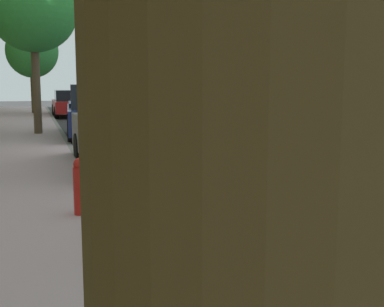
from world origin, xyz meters
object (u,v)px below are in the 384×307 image
object	(u,v)px
parked_sedan_red_nearest	(69,103)
fire_hydrant	(81,186)
parked_suv_grey_mid	(124,127)
bicycle_at_curb	(176,230)
street_tree_mid_block	(33,11)
street_tree_near_cyclist	(32,51)
parked_pickup_dark_blue_second	(96,114)
cyclist_with_backpack	(148,172)

from	to	relation	value
parked_sedan_red_nearest	fire_hydrant	world-z (taller)	parked_sedan_red_nearest
parked_sedan_red_nearest	parked_suv_grey_mid	xyz separation A→B (m)	(0.10, 18.13, 0.27)
bicycle_at_curb	street_tree_mid_block	size ratio (longest dim) A/B	0.26
street_tree_near_cyclist	street_tree_mid_block	world-z (taller)	street_tree_mid_block
parked_pickup_dark_blue_second	fire_hydrant	size ratio (longest dim) A/B	6.46
parked_pickup_dark_blue_second	parked_suv_grey_mid	bearing A→B (deg)	88.46
bicycle_at_curb	fire_hydrant	size ratio (longest dim) A/B	1.82
parked_pickup_dark_blue_second	cyclist_with_backpack	xyz separation A→B (m)	(0.88, 12.09, 0.09)
parked_suv_grey_mid	parked_sedan_red_nearest	bearing A→B (deg)	-90.33
parked_sedan_red_nearest	street_tree_near_cyclist	xyz separation A→B (m)	(1.90, -1.65, 3.00)
parked_sedan_red_nearest	bicycle_at_curb	distance (m)	24.16
fire_hydrant	parked_sedan_red_nearest	bearing A→B (deg)	-93.82
parked_sedan_red_nearest	parked_pickup_dark_blue_second	distance (m)	11.64
bicycle_at_curb	fire_hydrant	world-z (taller)	fire_hydrant
bicycle_at_curb	cyclist_with_backpack	xyz separation A→B (m)	(0.22, -0.43, 0.61)
street_tree_near_cyclist	street_tree_mid_block	distance (m)	12.10
parked_suv_grey_mid	fire_hydrant	distance (m)	4.38
parked_sedan_red_nearest	parked_pickup_dark_blue_second	size ratio (longest dim) A/B	0.81
parked_pickup_dark_blue_second	bicycle_at_curb	size ratio (longest dim) A/B	3.54
cyclist_with_backpack	street_tree_near_cyclist	xyz separation A→B (m)	(1.09, -25.37, 2.75)
parked_suv_grey_mid	bicycle_at_curb	world-z (taller)	parked_suv_grey_mid
street_tree_mid_block	fire_hydrant	xyz separation A→B (m)	(-0.41, 11.84, -3.94)
cyclist_with_backpack	street_tree_near_cyclist	world-z (taller)	street_tree_near_cyclist
parked_sedan_red_nearest	street_tree_near_cyclist	size ratio (longest dim) A/B	0.85
cyclist_with_backpack	street_tree_mid_block	bearing A→B (deg)	-85.33
street_tree_near_cyclist	fire_hydrant	world-z (taller)	street_tree_near_cyclist
parked_pickup_dark_blue_second	fire_hydrant	distance (m)	10.75
parked_pickup_dark_blue_second	fire_hydrant	bearing A→B (deg)	81.66
parked_pickup_dark_blue_second	cyclist_with_backpack	bearing A→B (deg)	85.82
parked_pickup_dark_blue_second	street_tree_near_cyclist	bearing A→B (deg)	-81.57
parked_pickup_dark_blue_second	fire_hydrant	world-z (taller)	parked_pickup_dark_blue_second
cyclist_with_backpack	bicycle_at_curb	bearing A→B (deg)	116.96
fire_hydrant	bicycle_at_curb	bearing A→B (deg)	115.36
parked_pickup_dark_blue_second	bicycle_at_curb	bearing A→B (deg)	86.97
street_tree_near_cyclist	street_tree_mid_block	size ratio (longest dim) A/B	0.88
street_tree_near_cyclist	street_tree_mid_block	xyz separation A→B (m)	(-0.00, 12.07, 0.77)
street_tree_mid_block	fire_hydrant	bearing A→B (deg)	91.98
parked_sedan_red_nearest	parked_pickup_dark_blue_second	xyz separation A→B (m)	(-0.07, 11.64, 0.15)
parked_sedan_red_nearest	fire_hydrant	xyz separation A→B (m)	(1.49, 22.27, -0.18)
parked_sedan_red_nearest	bicycle_at_curb	world-z (taller)	parked_sedan_red_nearest
parked_sedan_red_nearest	parked_suv_grey_mid	world-z (taller)	parked_suv_grey_mid
parked_suv_grey_mid	cyclist_with_backpack	size ratio (longest dim) A/B	2.88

